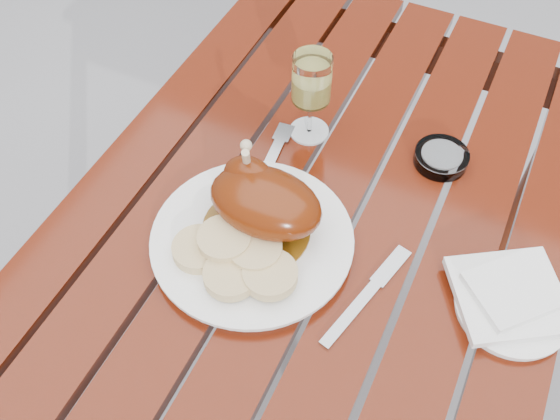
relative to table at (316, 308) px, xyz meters
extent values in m
plane|color=slate|center=(0.00, 0.00, -0.38)|extent=(60.00, 60.00, 0.00)
cube|color=maroon|center=(0.00, 0.00, 0.00)|extent=(0.80, 1.20, 0.75)
cylinder|color=white|center=(-0.07, -0.13, 0.39)|extent=(0.36, 0.36, 0.02)
cylinder|color=#633C0B|center=(-0.07, -0.12, 0.40)|extent=(0.17, 0.17, 0.00)
ellipsoid|color=maroon|center=(-0.06, -0.10, 0.45)|extent=(0.18, 0.12, 0.09)
ellipsoid|color=maroon|center=(-0.10, -0.07, 0.46)|extent=(0.08, 0.06, 0.07)
cylinder|color=#C6B28C|center=(-0.11, -0.07, 0.48)|extent=(0.03, 0.04, 0.10)
cylinder|color=#E2C08A|center=(-0.13, -0.19, 0.40)|extent=(0.08, 0.08, 0.02)
cylinder|color=#E2C08A|center=(-0.06, -0.22, 0.41)|extent=(0.08, 0.08, 0.02)
cylinder|color=#E2C08A|center=(-0.01, -0.19, 0.41)|extent=(0.08, 0.08, 0.02)
cylinder|color=#E2C08A|center=(-0.05, -0.17, 0.42)|extent=(0.08, 0.08, 0.02)
cylinder|color=#E2C08A|center=(-0.10, -0.17, 0.42)|extent=(0.08, 0.08, 0.02)
cylinder|color=#D1C85F|center=(-0.09, 0.13, 0.46)|extent=(0.09, 0.09, 0.17)
cylinder|color=white|center=(0.32, -0.08, 0.38)|extent=(0.19, 0.19, 0.01)
cube|color=white|center=(0.31, -0.07, 0.40)|extent=(0.21, 0.21, 0.01)
cylinder|color=#B2B7BC|center=(0.15, 0.16, 0.39)|extent=(0.10, 0.10, 0.02)
cube|color=gray|center=(-0.12, 0.04, 0.38)|extent=(0.04, 0.16, 0.01)
cube|color=gray|center=(0.12, -0.16, 0.38)|extent=(0.06, 0.18, 0.01)
camera|label=1|loc=(0.21, -0.62, 1.19)|focal=40.00mm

